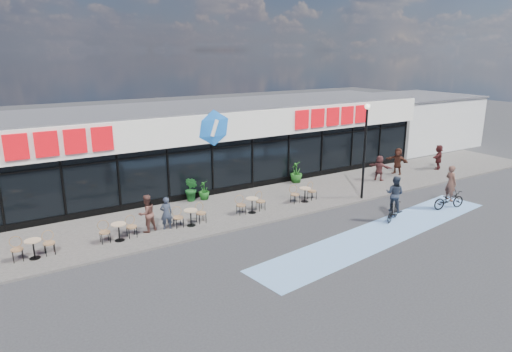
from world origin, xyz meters
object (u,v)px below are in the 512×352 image
Objects in this scene: potted_plant_mid at (204,190)px; pedestrian_b at (379,168)px; patron_left at (166,213)px; potted_plant_left at (192,189)px; patron_right at (147,213)px; cyclist_a at (449,194)px; cyclist_b at (394,201)px; pedestrian_c at (439,157)px; pedestrian_a at (398,161)px; lamp_post at (365,143)px; potted_plant_right at (296,172)px.

potted_plant_mid is 0.68× the size of pedestrian_b.
potted_plant_mid is 0.70× the size of patron_left.
potted_plant_left is 4.33m from patron_right.
pedestrian_b is at bearing 164.75° from patron_right.
cyclist_a reaches higher than patron_right.
potted_plant_mid is 0.48× the size of cyclist_b.
patron_right is at bearing -25.96° from pedestrian_c.
patron_right reaches higher than potted_plant_left.
cyclist_a reaches higher than pedestrian_c.
cyclist_a is (9.92, -7.48, 0.13)m from potted_plant_mid.
patron_right is (-3.30, -2.80, 0.18)m from potted_plant_left.
cyclist_b reaches higher than pedestrian_c.
pedestrian_a is 3.31m from pedestrian_c.
pedestrian_b is 5.30m from pedestrian_c.
potted_plant_right is (-1.17, 4.26, -2.33)m from lamp_post.
pedestrian_a is at bearing -7.71° from potted_plant_left.
patron_right is 1.02× the size of pedestrian_c.
potted_plant_left is 0.79× the size of patron_right.
pedestrian_b is 0.68× the size of cyclist_a.
potted_plant_right is 5.07m from pedestrian_b.
pedestrian_b is (13.74, 0.73, 0.03)m from patron_left.
lamp_post reaches higher than cyclist_a.
patron_right is 0.74× the size of cyclist_a.
potted_plant_left is at bearing -157.26° from patron_right.
potted_plant_left is at bearing 134.05° from cyclist_b.
lamp_post is 9.14m from pedestrian_c.
patron_right reaches higher than pedestrian_c.
lamp_post is at bearing -76.99° from pedestrian_a.
pedestrian_a is at bearing 64.89° from cyclist_a.
cyclist_b is (9.47, -4.27, 0.13)m from patron_left.
pedestrian_b is (-2.03, -0.41, -0.08)m from pedestrian_a.
potted_plant_right is 0.80× the size of pedestrian_c.
patron_right is at bearing 156.75° from cyclist_b.
pedestrian_c is at bearing -113.33° from pedestrian_b.
patron_left is at bearing 152.36° from patron_right.
cyclist_b is at bearing -0.28° from pedestrian_c.
patron_right is (-11.18, 1.45, -2.14)m from lamp_post.
cyclist_a is at bearing -35.38° from potted_plant_left.
potted_plant_mid is at bearing -109.27° from pedestrian_a.
pedestrian_a is 2.07m from pedestrian_b.
potted_plant_right is 0.77× the size of pedestrian_a.
patron_right is (-10.01, -2.81, 0.18)m from potted_plant_right.
pedestrian_a reaches higher than potted_plant_left.
cyclist_a is (13.90, -4.73, -0.18)m from patron_right.
cyclist_a is (3.90, -7.54, 0.00)m from potted_plant_right.
cyclist_b is at bearing 117.52° from pedestrian_b.
potted_plant_left is 0.59× the size of cyclist_a.
pedestrian_c is 0.76× the size of cyclist_b.
cyclist_a reaches higher than patron_left.
potted_plant_right is at bearing 41.95° from pedestrian_b.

